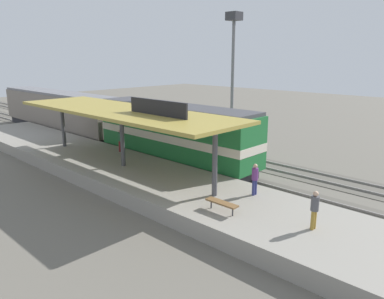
% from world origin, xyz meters
% --- Properties ---
extents(ground_plane, '(120.00, 120.00, 0.00)m').
position_xyz_m(ground_plane, '(2.00, 0.00, 0.00)').
color(ground_plane, '#666056').
extents(track_near, '(3.20, 110.00, 0.16)m').
position_xyz_m(track_near, '(0.00, 0.00, 0.03)').
color(track_near, '#565249').
rests_on(track_near, ground).
extents(track_far, '(3.20, 110.00, 0.16)m').
position_xyz_m(track_far, '(4.60, 0.00, 0.03)').
color(track_far, '#565249').
rests_on(track_far, ground).
extents(platform, '(6.00, 44.00, 0.90)m').
position_xyz_m(platform, '(-4.60, 0.00, 0.45)').
color(platform, gray).
rests_on(platform, ground).
extents(station_canopy, '(5.20, 18.00, 4.70)m').
position_xyz_m(station_canopy, '(-4.60, -0.09, 4.53)').
color(station_canopy, '#47474C').
rests_on(station_canopy, platform).
extents(platform_bench, '(0.44, 1.70, 0.50)m').
position_xyz_m(platform_bench, '(-6.00, -9.63, 1.34)').
color(platform_bench, '#333338').
rests_on(platform_bench, platform).
extents(locomotive, '(2.93, 14.43, 4.44)m').
position_xyz_m(locomotive, '(0.00, -0.11, 2.41)').
color(locomotive, '#28282D').
rests_on(locomotive, track_near).
extents(passenger_carriage_single, '(2.90, 20.00, 4.24)m').
position_xyz_m(passenger_carriage_single, '(0.00, 17.89, 2.31)').
color(passenger_carriage_single, '#28282D').
rests_on(passenger_carriage_single, track_near).
extents(freight_car, '(2.80, 12.00, 3.54)m').
position_xyz_m(freight_car, '(4.60, 6.17, 1.97)').
color(freight_car, '#28282D').
rests_on(freight_car, track_far).
extents(light_mast, '(1.10, 1.10, 11.70)m').
position_xyz_m(light_mast, '(7.80, 0.48, 8.40)').
color(light_mast, slate).
rests_on(light_mast, ground).
extents(person_waiting, '(0.34, 0.34, 1.71)m').
position_xyz_m(person_waiting, '(-2.46, 3.25, 1.85)').
color(person_waiting, maroon).
rests_on(person_waiting, platform).
extents(person_walking, '(0.34, 0.34, 1.71)m').
position_xyz_m(person_walking, '(-3.07, -9.48, 1.85)').
color(person_walking, navy).
rests_on(person_walking, platform).
extents(person_boarding, '(0.34, 0.34, 1.71)m').
position_xyz_m(person_boarding, '(-4.70, -13.58, 1.85)').
color(person_boarding, olive).
rests_on(person_boarding, platform).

